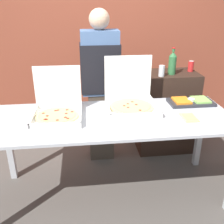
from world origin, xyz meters
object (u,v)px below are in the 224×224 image
soda_bottle (172,63)px  soda_can_colored (191,66)px  paper_plate_front_center (189,118)px  veggie_tray (191,102)px  person_server_vest (100,81)px  pizza_box_far_left (57,109)px  pizza_box_near_left (131,99)px  soda_can_silver (162,71)px

soda_bottle → soda_can_colored: size_ratio=2.45×
paper_plate_front_center → veggie_tray: bearing=65.7°
soda_bottle → person_server_vest: person_server_vest is taller
pizza_box_far_left → paper_plate_front_center: size_ratio=1.86×
pizza_box_near_left → paper_plate_front_center: pizza_box_near_left is taller
pizza_box_near_left → person_server_vest: size_ratio=0.28×
soda_can_silver → soda_bottle: bearing=26.9°
paper_plate_front_center → veggie_tray: veggie_tray is taller
soda_can_colored → person_server_vest: 1.10m
soda_can_silver → soda_can_colored: (0.41, 0.17, 0.00)m
veggie_tray → soda_bottle: (-0.05, 0.51, 0.28)m
pizza_box_near_left → soda_can_silver: size_ratio=3.91×
soda_bottle → person_server_vest: bearing=-176.7°
pizza_box_far_left → pizza_box_near_left: (0.68, 0.14, 0.01)m
veggie_tray → pizza_box_near_left: bearing=-178.5°
pizza_box_far_left → soda_can_silver: 1.27m
veggie_tray → soda_bottle: bearing=95.1°
pizza_box_far_left → soda_bottle: bearing=29.2°
soda_bottle → person_server_vest: 0.84m
pizza_box_near_left → veggie_tray: pizza_box_near_left is taller
pizza_box_near_left → soda_can_silver: (0.43, 0.45, 0.15)m
soda_can_colored → person_server_vest: (-1.09, -0.14, -0.10)m
pizza_box_near_left → person_server_vest: (-0.25, 0.47, 0.05)m
paper_plate_front_center → soda_bottle: size_ratio=0.79×
paper_plate_front_center → veggie_tray: size_ratio=0.55×
soda_can_colored → paper_plate_front_center: bearing=-111.7°
soda_bottle → soda_can_silver: bearing=-153.1°
pizza_box_far_left → paper_plate_front_center: 1.16m
paper_plate_front_center → soda_can_silver: 0.82m
paper_plate_front_center → soda_can_colored: bearing=68.3°
pizza_box_far_left → pizza_box_near_left: size_ratio=0.92×
veggie_tray → soda_can_silver: bearing=113.3°
soda_can_colored → person_server_vest: bearing=-172.4°
paper_plate_front_center → person_server_vest: 1.09m
veggie_tray → paper_plate_front_center: bearing=-114.3°
paper_plate_front_center → soda_can_colored: size_ratio=1.93×
veggie_tray → person_server_vest: 0.99m
pizza_box_near_left → veggie_tray: 0.62m
soda_bottle → soda_can_silver: 0.17m
veggie_tray → soda_can_silver: 0.52m
soda_can_silver → person_server_vest: person_server_vest is taller
pizza_box_near_left → soda_bottle: bearing=42.7°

